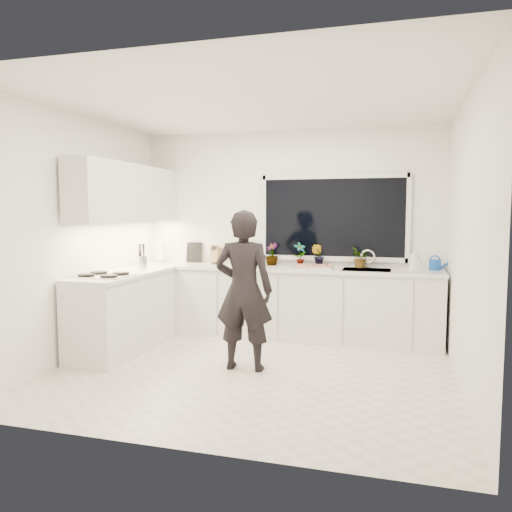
% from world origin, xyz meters
% --- Properties ---
extents(floor, '(4.00, 3.50, 0.02)m').
position_xyz_m(floor, '(0.00, 0.00, -0.01)').
color(floor, beige).
rests_on(floor, ground).
extents(wall_back, '(4.00, 0.02, 2.70)m').
position_xyz_m(wall_back, '(0.00, 1.76, 1.35)').
color(wall_back, white).
rests_on(wall_back, ground).
extents(wall_left, '(0.02, 3.50, 2.70)m').
position_xyz_m(wall_left, '(-2.01, 0.00, 1.35)').
color(wall_left, white).
rests_on(wall_left, ground).
extents(wall_right, '(0.02, 3.50, 2.70)m').
position_xyz_m(wall_right, '(2.01, 0.00, 1.35)').
color(wall_right, white).
rests_on(wall_right, ground).
extents(ceiling, '(4.00, 3.50, 0.02)m').
position_xyz_m(ceiling, '(0.00, 0.00, 2.71)').
color(ceiling, white).
rests_on(ceiling, wall_back).
extents(window, '(1.80, 0.02, 1.00)m').
position_xyz_m(window, '(0.60, 1.73, 1.55)').
color(window, black).
rests_on(window, wall_back).
extents(base_cabinets_back, '(3.92, 0.58, 0.88)m').
position_xyz_m(base_cabinets_back, '(0.00, 1.45, 0.44)').
color(base_cabinets_back, white).
rests_on(base_cabinets_back, floor).
extents(base_cabinets_left, '(0.58, 1.60, 0.88)m').
position_xyz_m(base_cabinets_left, '(-1.67, 0.35, 0.44)').
color(base_cabinets_left, white).
rests_on(base_cabinets_left, floor).
extents(countertop_back, '(3.94, 0.62, 0.04)m').
position_xyz_m(countertop_back, '(0.00, 1.44, 0.90)').
color(countertop_back, silver).
rests_on(countertop_back, base_cabinets_back).
extents(countertop_left, '(0.62, 1.60, 0.04)m').
position_xyz_m(countertop_left, '(-1.67, 0.35, 0.90)').
color(countertop_left, silver).
rests_on(countertop_left, base_cabinets_left).
extents(upper_cabinets, '(0.34, 2.10, 0.70)m').
position_xyz_m(upper_cabinets, '(-1.79, 0.70, 1.85)').
color(upper_cabinets, white).
rests_on(upper_cabinets, wall_left).
extents(sink, '(0.58, 0.42, 0.14)m').
position_xyz_m(sink, '(1.05, 1.45, 0.87)').
color(sink, silver).
rests_on(sink, countertop_back).
extents(faucet, '(0.03, 0.03, 0.22)m').
position_xyz_m(faucet, '(1.05, 1.65, 1.03)').
color(faucet, silver).
rests_on(faucet, countertop_back).
extents(stovetop, '(0.56, 0.48, 0.03)m').
position_xyz_m(stovetop, '(-1.69, -0.00, 0.94)').
color(stovetop, black).
rests_on(stovetop, countertop_left).
extents(person, '(0.62, 0.43, 1.65)m').
position_xyz_m(person, '(-0.10, 0.06, 0.82)').
color(person, black).
rests_on(person, floor).
extents(pizza_tray, '(0.50, 0.38, 0.03)m').
position_xyz_m(pizza_tray, '(0.40, 1.42, 0.94)').
color(pizza_tray, silver).
rests_on(pizza_tray, countertop_back).
extents(pizza, '(0.46, 0.34, 0.01)m').
position_xyz_m(pizza, '(0.40, 1.42, 0.95)').
color(pizza, '#AC2B17').
rests_on(pizza, pizza_tray).
extents(watering_can, '(0.16, 0.16, 0.13)m').
position_xyz_m(watering_can, '(1.85, 1.61, 0.98)').
color(watering_can, '#124BB1').
rests_on(watering_can, countertop_back).
extents(paper_towel_roll, '(0.12, 0.12, 0.26)m').
position_xyz_m(paper_towel_roll, '(-1.77, 1.55, 1.05)').
color(paper_towel_roll, white).
rests_on(paper_towel_roll, countertop_back).
extents(knife_block, '(0.15, 0.13, 0.22)m').
position_xyz_m(knife_block, '(-0.98, 1.59, 1.03)').
color(knife_block, olive).
rests_on(knife_block, countertop_back).
extents(utensil_crock, '(0.15, 0.15, 0.16)m').
position_xyz_m(utensil_crock, '(-1.66, 0.80, 1.00)').
color(utensil_crock, '#AAAAAE').
rests_on(utensil_crock, countertop_left).
extents(picture_frame_large, '(0.22, 0.03, 0.28)m').
position_xyz_m(picture_frame_large, '(-1.33, 1.69, 1.06)').
color(picture_frame_large, black).
rests_on(picture_frame_large, countertop_back).
extents(picture_frame_small, '(0.25, 0.03, 0.30)m').
position_xyz_m(picture_frame_small, '(-0.59, 1.69, 1.07)').
color(picture_frame_small, black).
rests_on(picture_frame_small, countertop_back).
extents(herb_plants, '(1.38, 0.26, 0.31)m').
position_xyz_m(herb_plants, '(0.43, 1.61, 1.06)').
color(herb_plants, '#26662D').
rests_on(herb_plants, countertop_back).
extents(soap_bottles, '(0.20, 0.15, 0.29)m').
position_xyz_m(soap_bottles, '(1.62, 1.30, 1.05)').
color(soap_bottles, '#D8BF66').
rests_on(soap_bottles, countertop_back).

